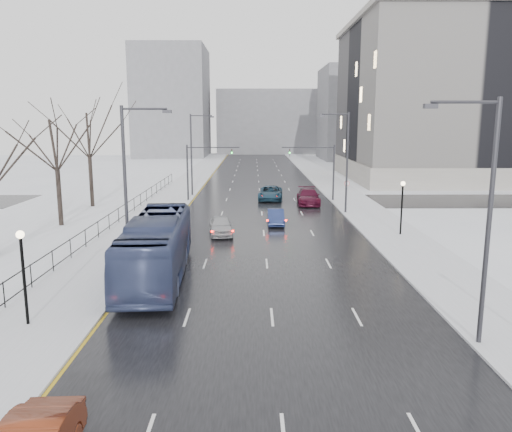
{
  "coord_description": "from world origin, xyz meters",
  "views": [
    {
      "loc": [
        -0.89,
        -9.15,
        9.07
      ],
      "look_at": [
        -0.67,
        25.57,
        2.5
      ],
      "focal_mm": 35.0,
      "sensor_mm": 36.0,
      "label": 1
    }
  ],
  "objects_px": {
    "tree_park_d": "(62,226)",
    "streetlight_l_near": "(129,182)",
    "tree_park_e": "(93,207)",
    "lamppost_r_mid": "(402,200)",
    "sedan_right_cross": "(270,193)",
    "streetlight_r_near": "(484,211)",
    "mast_signal_right": "(325,166)",
    "no_uturn_sign": "(347,186)",
    "sedan_right_near": "(276,217)",
    "streetlight_r_mid": "(345,157)",
    "sedan_center_near": "(221,225)",
    "mast_signal_left": "(197,166)",
    "lamppost_l": "(23,264)",
    "bus": "(157,247)",
    "streetlight_l_far": "(193,151)",
    "sedan_right_far": "(308,197)"
  },
  "relations": [
    {
      "from": "lamppost_r_mid",
      "to": "sedan_right_cross",
      "type": "bearing_deg",
      "value": 117.56
    },
    {
      "from": "tree_park_e",
      "to": "streetlight_l_far",
      "type": "xyz_separation_m",
      "value": [
        10.03,
        8.0,
        5.62
      ]
    },
    {
      "from": "tree_park_e",
      "to": "sedan_right_near",
      "type": "bearing_deg",
      "value": -26.22
    },
    {
      "from": "streetlight_l_far",
      "to": "tree_park_e",
      "type": "bearing_deg",
      "value": -141.43
    },
    {
      "from": "streetlight_r_near",
      "to": "lamppost_l",
      "type": "bearing_deg",
      "value": 174.04
    },
    {
      "from": "streetlight_l_far",
      "to": "sedan_right_far",
      "type": "xyz_separation_m",
      "value": [
        13.45,
        -6.36,
        -4.72
      ]
    },
    {
      "from": "tree_park_e",
      "to": "lamppost_r_mid",
      "type": "bearing_deg",
      "value": -25.62
    },
    {
      "from": "mast_signal_right",
      "to": "sedan_right_far",
      "type": "height_order",
      "value": "mast_signal_right"
    },
    {
      "from": "lamppost_r_mid",
      "to": "bus",
      "type": "distance_m",
      "value": 20.62
    },
    {
      "from": "streetlight_r_mid",
      "to": "sedan_center_near",
      "type": "relative_size",
      "value": 2.24
    },
    {
      "from": "lamppost_r_mid",
      "to": "sedan_center_near",
      "type": "height_order",
      "value": "lamppost_r_mid"
    },
    {
      "from": "lamppost_l",
      "to": "sedan_right_cross",
      "type": "height_order",
      "value": "lamppost_l"
    },
    {
      "from": "sedan_right_cross",
      "to": "mast_signal_right",
      "type": "bearing_deg",
      "value": -3.04
    },
    {
      "from": "streetlight_r_mid",
      "to": "lamppost_r_mid",
      "type": "distance_m",
      "value": 10.73
    },
    {
      "from": "streetlight_r_mid",
      "to": "streetlight_l_far",
      "type": "bearing_deg",
      "value": 143.7
    },
    {
      "from": "lamppost_r_mid",
      "to": "sedan_right_near",
      "type": "height_order",
      "value": "lamppost_r_mid"
    },
    {
      "from": "lamppost_r_mid",
      "to": "no_uturn_sign",
      "type": "bearing_deg",
      "value": 97.33
    },
    {
      "from": "lamppost_r_mid",
      "to": "sedan_right_cross",
      "type": "xyz_separation_m",
      "value": [
        -9.83,
        18.84,
        -2.09
      ]
    },
    {
      "from": "streetlight_l_near",
      "to": "sedan_right_far",
      "type": "bearing_deg",
      "value": 62.33
    },
    {
      "from": "streetlight_r_near",
      "to": "sedan_right_far",
      "type": "height_order",
      "value": "streetlight_r_near"
    },
    {
      "from": "lamppost_l",
      "to": "sedan_right_cross",
      "type": "distance_m",
      "value": 38.85
    },
    {
      "from": "no_uturn_sign",
      "to": "tree_park_d",
      "type": "bearing_deg",
      "value": -159.68
    },
    {
      "from": "bus",
      "to": "streetlight_r_near",
      "type": "bearing_deg",
      "value": -35.25
    },
    {
      "from": "streetlight_l_near",
      "to": "sedan_right_cross",
      "type": "bearing_deg",
      "value": 72.06
    },
    {
      "from": "tree_park_d",
      "to": "sedan_right_near",
      "type": "relative_size",
      "value": 3.02
    },
    {
      "from": "streetlight_r_near",
      "to": "bus",
      "type": "height_order",
      "value": "streetlight_r_near"
    },
    {
      "from": "streetlight_l_near",
      "to": "lamppost_l",
      "type": "xyz_separation_m",
      "value": [
        -2.83,
        -8.0,
        -2.67
      ]
    },
    {
      "from": "lamppost_l",
      "to": "streetlight_l_near",
      "type": "bearing_deg",
      "value": 70.5
    },
    {
      "from": "tree_park_d",
      "to": "tree_park_e",
      "type": "xyz_separation_m",
      "value": [
        -0.4,
        10.0,
        0.0
      ]
    },
    {
      "from": "tree_park_d",
      "to": "streetlight_l_near",
      "type": "relative_size",
      "value": 1.25
    },
    {
      "from": "mast_signal_left",
      "to": "sedan_right_near",
      "type": "distance_m",
      "value": 16.31
    },
    {
      "from": "lamppost_l",
      "to": "sedan_center_near",
      "type": "relative_size",
      "value": 0.96
    },
    {
      "from": "streetlight_l_near",
      "to": "lamppost_r_mid",
      "type": "xyz_separation_m",
      "value": [
        19.17,
        10.0,
        -2.67
      ]
    },
    {
      "from": "tree_park_e",
      "to": "streetlight_r_near",
      "type": "bearing_deg",
      "value": -52.21
    },
    {
      "from": "streetlight_l_near",
      "to": "lamppost_l",
      "type": "height_order",
      "value": "streetlight_l_near"
    },
    {
      "from": "streetlight_l_near",
      "to": "sedan_right_far",
      "type": "relative_size",
      "value": 1.69
    },
    {
      "from": "streetlight_r_near",
      "to": "mast_signal_right",
      "type": "relative_size",
      "value": 1.54
    },
    {
      "from": "tree_park_d",
      "to": "streetlight_l_far",
      "type": "height_order",
      "value": "streetlight_l_far"
    },
    {
      "from": "streetlight_r_near",
      "to": "mast_signal_right",
      "type": "height_order",
      "value": "streetlight_r_near"
    },
    {
      "from": "tree_park_d",
      "to": "sedan_center_near",
      "type": "distance_m",
      "value": 14.76
    },
    {
      "from": "streetlight_r_near",
      "to": "sedan_right_cross",
      "type": "height_order",
      "value": "streetlight_r_near"
    },
    {
      "from": "streetlight_r_near",
      "to": "lamppost_r_mid",
      "type": "xyz_separation_m",
      "value": [
        2.83,
        20.0,
        -2.67
      ]
    },
    {
      "from": "tree_park_d",
      "to": "sedan_right_cross",
      "type": "xyz_separation_m",
      "value": [
        18.97,
        14.84,
        0.85
      ]
    },
    {
      "from": "sedan_right_near",
      "to": "no_uturn_sign",
      "type": "bearing_deg",
      "value": 49.99
    },
    {
      "from": "tree_park_d",
      "to": "streetlight_l_near",
      "type": "distance_m",
      "value": 17.9
    },
    {
      "from": "tree_park_e",
      "to": "lamppost_r_mid",
      "type": "height_order",
      "value": "tree_park_e"
    },
    {
      "from": "tree_park_e",
      "to": "streetlight_l_near",
      "type": "xyz_separation_m",
      "value": [
        10.03,
        -24.0,
        5.62
      ]
    },
    {
      "from": "mast_signal_right",
      "to": "lamppost_r_mid",
      "type": "bearing_deg",
      "value": -78.46
    },
    {
      "from": "streetlight_r_mid",
      "to": "tree_park_e",
      "type": "bearing_deg",
      "value": 171.37
    },
    {
      "from": "tree_park_d",
      "to": "sedan_right_far",
      "type": "height_order",
      "value": "tree_park_d"
    }
  ]
}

